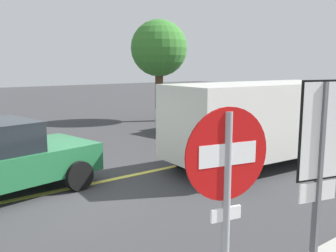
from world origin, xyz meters
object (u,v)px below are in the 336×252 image
at_px(speed_limit_sign, 320,157).
at_px(stop_sign, 226,198).
at_px(white_van, 261,119).
at_px(tree_left_verge, 159,49).
at_px(car_silver_behind_van, 208,110).

bearing_deg(speed_limit_sign, stop_sign, 176.43).
relative_size(stop_sign, white_van, 0.44).
xyz_separation_m(speed_limit_sign, white_van, (4.48, 4.27, -0.50)).
relative_size(speed_limit_sign, tree_left_verge, 0.53).
xyz_separation_m(white_van, car_silver_behind_van, (2.87, 5.01, -0.45)).
distance_m(white_van, car_silver_behind_van, 5.79).
distance_m(stop_sign, white_van, 7.09).
xyz_separation_m(white_van, tree_left_verge, (2.69, 8.21, 2.13)).
bearing_deg(stop_sign, tree_left_verge, 55.90).
distance_m(stop_sign, car_silver_behind_van, 12.60).
xyz_separation_m(stop_sign, car_silver_behind_van, (8.58, 9.20, -0.78)).
relative_size(white_van, car_silver_behind_van, 1.21).
bearing_deg(stop_sign, car_silver_behind_van, 47.01).
bearing_deg(stop_sign, speed_limit_sign, -3.57).
relative_size(speed_limit_sign, car_silver_behind_van, 0.57).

